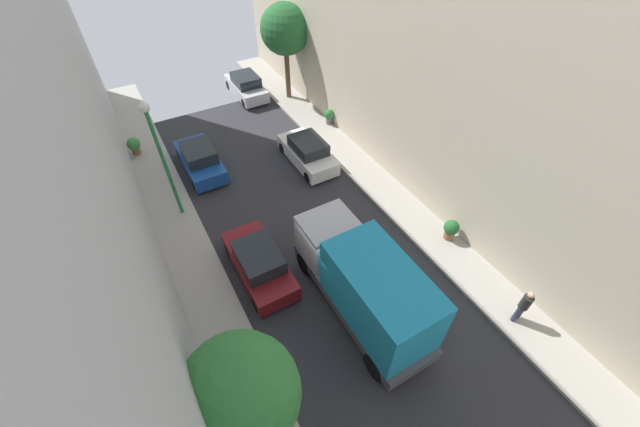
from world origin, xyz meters
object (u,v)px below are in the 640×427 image
object	(u,v)px
street_tree_0	(240,395)
potted_plant_1	(134,145)
street_tree_1	(285,30)
parked_car_right_1	(308,152)
delivery_truck	(365,284)
pedestrian	(524,305)
parked_car_left_2	(259,263)
potted_plant_5	(329,116)
lamp_post	(158,147)
parked_car_left_3	(200,159)
parked_car_right_2	(246,86)
potted_plant_4	(451,229)

from	to	relation	value
street_tree_0	potted_plant_1	world-z (taller)	street_tree_0
street_tree_1	parked_car_right_1	bearing A→B (deg)	-108.46
delivery_truck	pedestrian	bearing A→B (deg)	-34.25
parked_car_right_1	delivery_truck	distance (m)	9.79
parked_car_left_2	potted_plant_5	bearing A→B (deg)	45.41
delivery_truck	lamp_post	distance (m)	10.14
parked_car_left_2	delivery_truck	world-z (taller)	delivery_truck
parked_car_left_3	parked_car_right_2	bearing A→B (deg)	51.46
potted_plant_5	lamp_post	size ratio (longest dim) A/B	0.16
parked_car_right_1	delivery_truck	world-z (taller)	delivery_truck
potted_plant_5	pedestrian	bearing A→B (deg)	-93.60
pedestrian	potted_plant_1	size ratio (longest dim) A/B	1.71
parked_car_left_3	potted_plant_4	distance (m)	13.43
parked_car_left_2	parked_car_left_3	world-z (taller)	same
potted_plant_4	parked_car_right_1	bearing A→B (deg)	108.69
parked_car_left_2	potted_plant_1	distance (m)	11.68
street_tree_0	potted_plant_1	size ratio (longest dim) A/B	5.46
street_tree_0	lamp_post	bearing A→B (deg)	86.60
parked_car_right_2	parked_car_left_3	bearing A→B (deg)	-128.54
parked_car_right_2	potted_plant_5	xyz separation A→B (m)	(3.07, -6.32, -0.02)
pedestrian	potted_plant_5	distance (m)	15.44
parked_car_right_2	potted_plant_5	distance (m)	7.02
pedestrian	potted_plant_4	distance (m)	4.39
potted_plant_5	potted_plant_4	bearing A→B (deg)	-91.35
pedestrian	lamp_post	world-z (taller)	lamp_post
delivery_truck	street_tree_0	size ratio (longest dim) A/B	1.20
parked_car_left_2	street_tree_0	world-z (taller)	street_tree_0
parked_car_left_2	delivery_truck	bearing A→B (deg)	-52.73
parked_car_left_2	potted_plant_4	bearing A→B (deg)	-16.92
parked_car_left_2	potted_plant_1	bearing A→B (deg)	104.19
parked_car_right_2	pedestrian	distance (m)	21.83
street_tree_1	pedestrian	bearing A→B (deg)	-90.94
parked_car_right_1	potted_plant_5	size ratio (longest dim) A/B	4.36
potted_plant_1	parked_car_right_1	bearing A→B (deg)	-33.76
potted_plant_4	potted_plant_5	distance (m)	11.09
parked_car_right_1	pedestrian	world-z (taller)	pedestrian
parked_car_right_1	street_tree_0	xyz separation A→B (m)	(-7.96, -11.66, 3.48)
parked_car_right_2	parked_car_left_2	bearing A→B (deg)	-109.91
street_tree_1	potted_plant_4	world-z (taller)	street_tree_1
parked_car_right_2	potted_plant_5	bearing A→B (deg)	-64.11
street_tree_0	lamp_post	xyz separation A→B (m)	(0.66, 11.08, -0.23)
delivery_truck	potted_plant_5	world-z (taller)	delivery_truck
pedestrian	lamp_post	size ratio (longest dim) A/B	0.29
potted_plant_5	parked_car_left_2	bearing A→B (deg)	-134.59
street_tree_0	potted_plant_4	xyz separation A→B (m)	(10.77, 3.37, -3.48)
potted_plant_1	street_tree_1	bearing A→B (deg)	9.25
potted_plant_1	potted_plant_5	world-z (taller)	potted_plant_1
parked_car_left_3	street_tree_1	xyz separation A→B (m)	(7.82, 4.93, 3.91)
street_tree_0	street_tree_1	size ratio (longest dim) A/B	0.91
street_tree_0	potted_plant_4	bearing A→B (deg)	17.37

